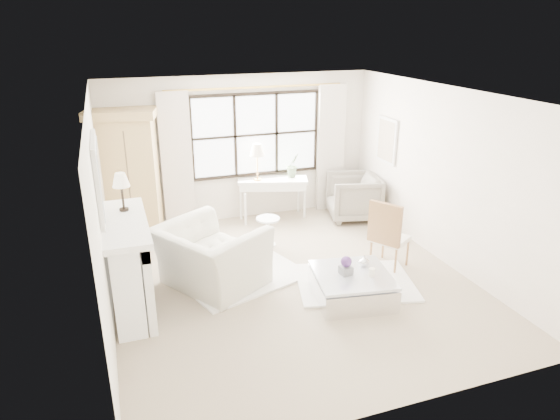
{
  "coord_description": "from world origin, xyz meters",
  "views": [
    {
      "loc": [
        -2.29,
        -6.06,
        3.58
      ],
      "look_at": [
        -0.11,
        0.2,
        1.06
      ],
      "focal_mm": 32.0,
      "sensor_mm": 36.0,
      "label": 1
    }
  ],
  "objects_px": {
    "coffee_table": "(352,286)",
    "club_armchair": "(211,257)",
    "armoire": "(127,174)",
    "console_table": "(273,199)"
  },
  "relations": [
    {
      "from": "console_table",
      "to": "coffee_table",
      "type": "bearing_deg",
      "value": -71.45
    },
    {
      "from": "armoire",
      "to": "console_table",
      "type": "distance_m",
      "value": 2.7
    },
    {
      "from": "console_table",
      "to": "club_armchair",
      "type": "distance_m",
      "value": 2.73
    },
    {
      "from": "armoire",
      "to": "console_table",
      "type": "bearing_deg",
      "value": 12.17
    },
    {
      "from": "console_table",
      "to": "armoire",
      "type": "bearing_deg",
      "value": -163.18
    },
    {
      "from": "coffee_table",
      "to": "club_armchair",
      "type": "bearing_deg",
      "value": 159.19
    },
    {
      "from": "console_table",
      "to": "coffee_table",
      "type": "xyz_separation_m",
      "value": [
        0.07,
        -3.18,
        -0.22
      ]
    },
    {
      "from": "armoire",
      "to": "coffee_table",
      "type": "distance_m",
      "value": 4.28
    },
    {
      "from": "armoire",
      "to": "coffee_table",
      "type": "bearing_deg",
      "value": -37.55
    },
    {
      "from": "coffee_table",
      "to": "armoire",
      "type": "bearing_deg",
      "value": 139.22
    }
  ]
}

